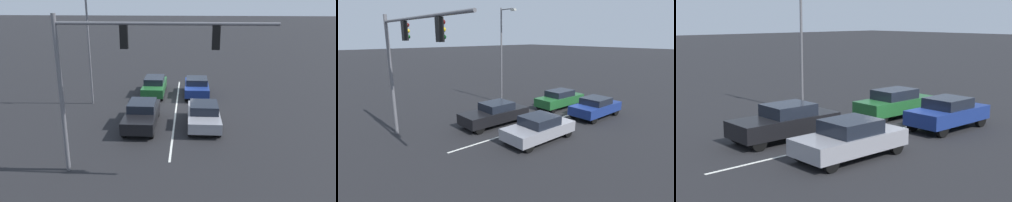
% 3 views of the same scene
% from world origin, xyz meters
% --- Properties ---
extents(ground_plane, '(240.00, 240.00, 0.00)m').
position_xyz_m(ground_plane, '(0.00, 0.00, 0.00)').
color(ground_plane, black).
extents(lane_stripe_left_divider, '(0.12, 15.98, 0.01)m').
position_xyz_m(lane_stripe_left_divider, '(0.00, 1.99, 0.01)').
color(lane_stripe_left_divider, silver).
rests_on(lane_stripe_left_divider, ground_plane).
extents(car_black_midlane_front, '(1.88, 4.79, 1.54)m').
position_xyz_m(car_black_midlane_front, '(2.00, 5.26, 0.79)').
color(car_black_midlane_front, black).
rests_on(car_black_midlane_front, ground_plane).
extents(car_gray_leftlane_front, '(1.95, 4.44, 1.47)m').
position_xyz_m(car_gray_leftlane_front, '(-1.85, 5.01, 0.75)').
color(car_gray_leftlane_front, gray).
rests_on(car_gray_leftlane_front, ground_plane).
extents(car_darkgreen_midlane_second, '(1.73, 4.56, 1.49)m').
position_xyz_m(car_darkgreen_midlane_second, '(1.93, -1.71, 0.77)').
color(car_darkgreen_midlane_second, '#1E5928').
rests_on(car_darkgreen_midlane_second, ground_plane).
extents(car_navy_leftlane_second, '(1.90, 4.27, 1.50)m').
position_xyz_m(car_navy_leftlane_second, '(-1.53, -1.58, 0.78)').
color(car_navy_leftlane_second, navy).
rests_on(car_navy_leftlane_second, ground_plane).
extents(traffic_signal_gantry, '(9.19, 0.37, 7.14)m').
position_xyz_m(traffic_signal_gantry, '(2.09, 10.96, 5.19)').
color(traffic_signal_gantry, slate).
rests_on(traffic_signal_gantry, ground_plane).
extents(street_lamp_right_shoulder, '(1.82, 0.24, 8.23)m').
position_xyz_m(street_lamp_right_shoulder, '(6.18, 1.05, 4.72)').
color(street_lamp_right_shoulder, slate).
rests_on(street_lamp_right_shoulder, ground_plane).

